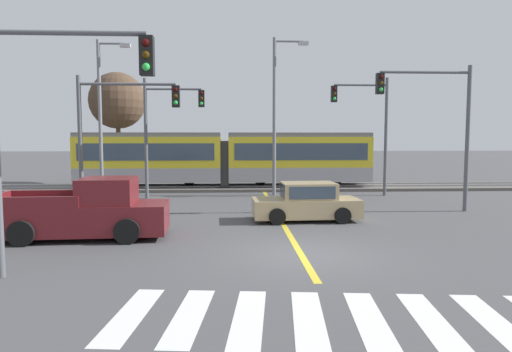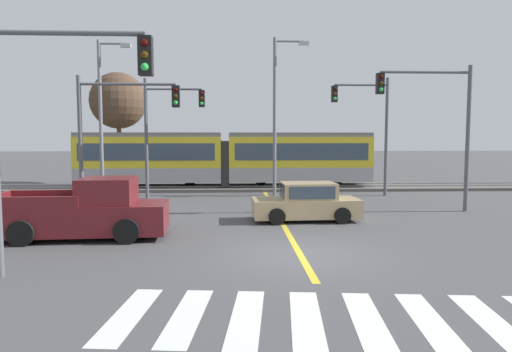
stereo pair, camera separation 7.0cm
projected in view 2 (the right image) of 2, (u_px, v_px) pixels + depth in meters
The scene contains 23 objects.
ground_plane at pixel (300, 254), 12.89m from camera, with size 200.00×200.00×0.00m, color #474749.
track_bed at pixel (263, 187), 29.46m from camera, with size 120.00×4.00×0.18m, color #56514C.
rail_near at pixel (264, 186), 28.73m from camera, with size 120.00×0.08×0.10m, color #939399.
rail_far at pixel (262, 184), 30.16m from camera, with size 120.00×0.08×0.10m, color #939399.
light_rail_tram at pixel (225, 157), 29.17m from camera, with size 18.50×2.64×3.43m.
crosswalk_stripe_0 at pixel (129, 314), 8.50m from camera, with size 0.56×2.80×0.01m, color silver.
crosswalk_stripe_1 at pixel (187, 316), 8.44m from camera, with size 0.56×2.80×0.01m, color silver.
crosswalk_stripe_2 at pixel (246, 317), 8.38m from camera, with size 0.56×2.80×0.01m, color silver.
crosswalk_stripe_3 at pixel (306, 318), 8.32m from camera, with size 0.56×2.80×0.01m, color silver.
crosswalk_stripe_4 at pixel (367, 319), 8.26m from camera, with size 0.56×2.80×0.01m, color silver.
crosswalk_stripe_5 at pixel (429, 321), 8.20m from camera, with size 0.56×2.80×0.01m, color silver.
crosswalk_stripe_6 at pixel (491, 322), 8.14m from camera, with size 0.56×2.80×0.01m, color silver.
lane_centre_line at pixel (279, 217), 18.88m from camera, with size 0.20×17.27×0.01m, color gold.
sedan_crossing at pixel (306, 203), 18.11m from camera, with size 4.26×2.03×1.52m.
pickup_truck at pixel (87, 213), 14.92m from camera, with size 5.49×2.42×1.98m.
traffic_light_far_right at pixel (369, 119), 25.60m from camera, with size 3.25×0.38×6.64m.
traffic_light_far_left at pixel (165, 122), 24.52m from camera, with size 3.25×0.38×6.46m.
traffic_light_mid_right at pixel (438, 114), 20.02m from camera, with size 4.25×0.38×6.46m.
traffic_light_mid_left at pixel (115, 122), 19.06m from camera, with size 4.25×0.38×5.87m.
traffic_light_near_left at pixel (48, 106), 10.51m from camera, with size 3.75×0.38×6.07m.
street_lamp_west at pixel (103, 109), 25.22m from camera, with size 1.85×0.28×8.63m.
street_lamp_centre at pixel (278, 107), 25.85m from camera, with size 2.01×0.28×8.89m.
bare_tree_far_west at pixel (118, 101), 32.25m from camera, with size 3.97×3.97×7.89m.
Camera 2 is at (-1.85, -12.58, 3.29)m, focal length 32.00 mm.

